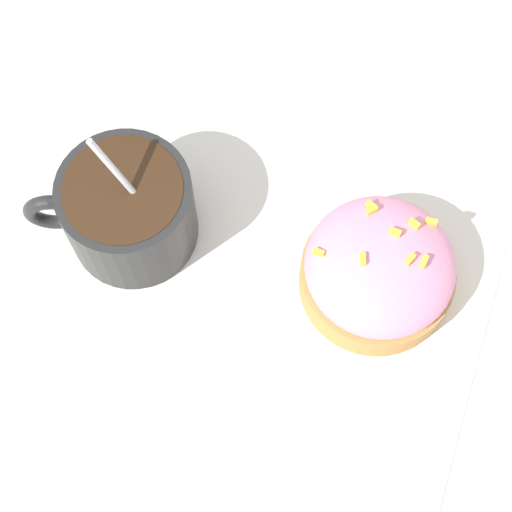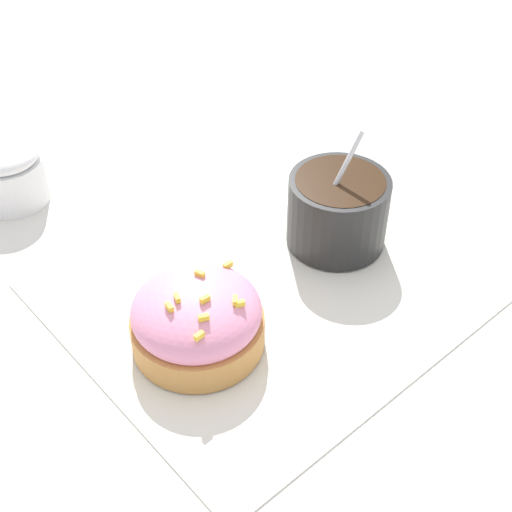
% 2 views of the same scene
% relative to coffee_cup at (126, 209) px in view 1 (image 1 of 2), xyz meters
% --- Properties ---
extents(ground_plane, '(3.00, 3.00, 0.00)m').
position_rel_coffee_cup_xyz_m(ground_plane, '(0.08, 0.00, -0.04)').
color(ground_plane, silver).
extents(paper_napkin, '(0.32, 0.29, 0.00)m').
position_rel_coffee_cup_xyz_m(paper_napkin, '(0.08, 0.00, -0.04)').
color(paper_napkin, white).
rests_on(paper_napkin, ground_plane).
extents(coffee_cup, '(0.11, 0.08, 0.10)m').
position_rel_coffee_cup_xyz_m(coffee_cup, '(0.00, 0.00, 0.00)').
color(coffee_cup, black).
rests_on(coffee_cup, paper_napkin).
extents(frosted_pastry, '(0.10, 0.10, 0.06)m').
position_rel_coffee_cup_xyz_m(frosted_pastry, '(0.16, 0.01, -0.01)').
color(frosted_pastry, '#C18442').
rests_on(frosted_pastry, paper_napkin).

